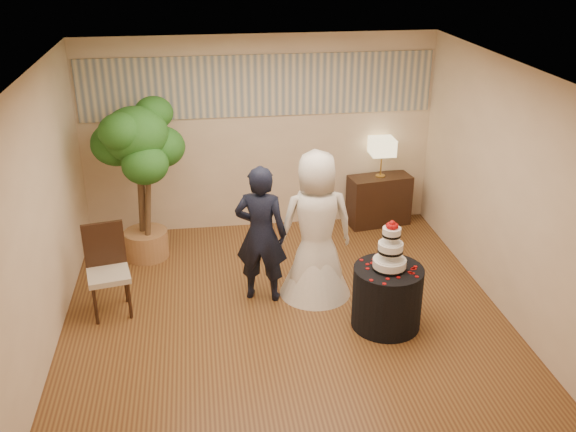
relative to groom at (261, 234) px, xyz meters
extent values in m
cube|color=brown|center=(0.22, -0.40, -0.84)|extent=(5.00, 5.00, 0.00)
cube|color=white|center=(0.22, -0.40, 1.96)|extent=(5.00, 5.00, 0.00)
cube|color=beige|center=(0.22, 2.10, 0.56)|extent=(5.00, 0.06, 2.80)
cube|color=beige|center=(0.22, -2.90, 0.56)|extent=(5.00, 0.06, 2.80)
cube|color=beige|center=(-2.28, -0.40, 0.56)|extent=(0.06, 5.00, 2.80)
cube|color=beige|center=(2.72, -0.40, 0.56)|extent=(0.06, 5.00, 2.80)
cube|color=#AAAA9C|center=(0.22, 2.08, 1.26)|extent=(4.90, 0.02, 0.85)
imported|color=black|center=(0.00, 0.00, 0.00)|extent=(0.70, 0.56, 1.68)
imported|color=white|center=(0.65, 0.00, 0.07)|extent=(0.92, 0.90, 1.81)
cylinder|color=black|center=(1.30, -0.80, -0.48)|extent=(0.78, 0.78, 0.71)
cube|color=black|center=(1.96, 1.87, -0.46)|extent=(0.96, 0.54, 0.75)
camera|label=1|loc=(-0.66, -6.67, 3.22)|focal=40.00mm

